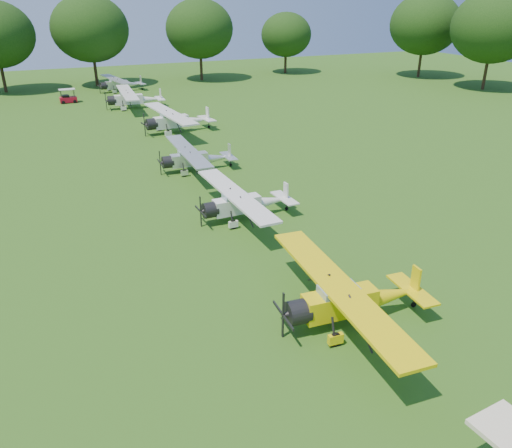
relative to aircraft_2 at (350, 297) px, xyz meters
The scene contains 9 objects.
ground 9.59m from the aircraft_2, 89.60° to the left, with size 160.00×160.00×0.00m, color #1F4812.
tree_belt 12.38m from the aircraft_2, 69.40° to the left, with size 137.36×130.27×14.52m.
aircraft_2 is the anchor object (origin of this frame).
aircraft_3 11.76m from the aircraft_2, 90.23° to the left, with size 6.13×9.76×1.92m.
aircraft_4 21.89m from the aircraft_2, 90.23° to the left, with size 6.01×9.55×1.89m.
aircraft_5 34.25m from the aircraft_2, 87.12° to the left, with size 7.20×11.45×2.25m.
aircraft_6 47.70m from the aircraft_2, 90.06° to the left, with size 7.01×11.16×2.20m.
aircraft_7 59.99m from the aircraft_2, 89.61° to the left, with size 6.55×10.37×2.04m.
golf_cart 54.87m from the aircraft_2, 97.50° to the left, with size 2.10×1.37×1.73m.
Camera 1 is at (-10.59, -24.05, 12.65)m, focal length 35.00 mm.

